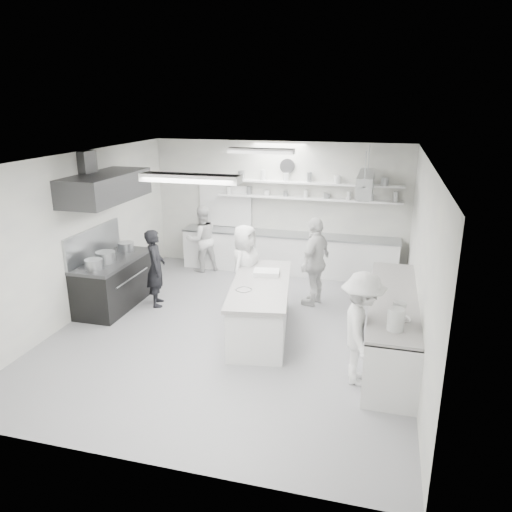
% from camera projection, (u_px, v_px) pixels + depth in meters
% --- Properties ---
extents(floor, '(6.00, 7.00, 0.02)m').
position_uv_depth(floor, '(235.00, 329.00, 8.69)').
color(floor, gray).
rests_on(floor, ground).
extents(ceiling, '(6.00, 7.00, 0.02)m').
position_uv_depth(ceiling, '(233.00, 157.00, 7.77)').
color(ceiling, white).
rests_on(ceiling, wall_back).
extents(wall_back, '(6.00, 0.04, 3.00)m').
position_uv_depth(wall_back, '(279.00, 206.00, 11.45)').
color(wall_back, silver).
rests_on(wall_back, floor).
extents(wall_front, '(6.00, 0.04, 3.00)m').
position_uv_depth(wall_front, '(133.00, 343.00, 5.01)').
color(wall_front, silver).
rests_on(wall_front, floor).
extents(wall_left, '(0.04, 7.00, 3.00)m').
position_uv_depth(wall_left, '(78.00, 236.00, 8.96)').
color(wall_left, silver).
rests_on(wall_left, floor).
extents(wall_right, '(0.04, 7.00, 3.00)m').
position_uv_depth(wall_right, '(421.00, 262.00, 7.50)').
color(wall_right, silver).
rests_on(wall_right, floor).
extents(stove, '(0.80, 1.80, 0.90)m').
position_uv_depth(stove, '(114.00, 284.00, 9.55)').
color(stove, black).
rests_on(stove, floor).
extents(exhaust_hood, '(0.85, 2.00, 0.50)m').
position_uv_depth(exhaust_hood, '(105.00, 187.00, 8.98)').
color(exhaust_hood, '#39393B').
rests_on(exhaust_hood, wall_left).
extents(back_counter, '(5.00, 0.60, 0.92)m').
position_uv_depth(back_counter, '(288.00, 253.00, 11.42)').
color(back_counter, white).
rests_on(back_counter, floor).
extents(shelf_lower, '(4.20, 0.26, 0.04)m').
position_uv_depth(shelf_lower, '(308.00, 198.00, 11.09)').
color(shelf_lower, white).
rests_on(shelf_lower, wall_back).
extents(shelf_upper, '(4.20, 0.26, 0.04)m').
position_uv_depth(shelf_upper, '(308.00, 183.00, 10.98)').
color(shelf_upper, white).
rests_on(shelf_upper, wall_back).
extents(pass_through_window, '(1.30, 0.04, 1.00)m').
position_uv_depth(pass_through_window, '(226.00, 206.00, 11.77)').
color(pass_through_window, black).
rests_on(pass_through_window, wall_back).
extents(wall_clock, '(0.32, 0.05, 0.32)m').
position_uv_depth(wall_clock, '(288.00, 166.00, 11.08)').
color(wall_clock, white).
rests_on(wall_clock, wall_back).
extents(right_counter, '(0.74, 3.30, 0.94)m').
position_uv_depth(right_counter, '(392.00, 326.00, 7.71)').
color(right_counter, white).
rests_on(right_counter, floor).
extents(pot_rack, '(0.30, 1.60, 0.40)m').
position_uv_depth(pot_rack, '(366.00, 183.00, 9.71)').
color(pot_rack, '#999CA1').
rests_on(pot_rack, ceiling).
extents(light_fixture_front, '(1.30, 0.25, 0.10)m').
position_uv_depth(light_fixture_front, '(190.00, 178.00, 6.13)').
color(light_fixture_front, white).
rests_on(light_fixture_front, ceiling).
extents(light_fixture_rear, '(1.30, 0.25, 0.10)m').
position_uv_depth(light_fixture_rear, '(261.00, 151.00, 9.45)').
color(light_fixture_rear, white).
rests_on(light_fixture_rear, ceiling).
extents(prep_island, '(1.24, 2.46, 0.87)m').
position_uv_depth(prep_island, '(261.00, 309.00, 8.45)').
color(prep_island, white).
rests_on(prep_island, floor).
extents(stove_pot, '(0.36, 0.36, 0.26)m').
position_uv_depth(stove_pot, '(106.00, 258.00, 9.18)').
color(stove_pot, '#999CA1').
rests_on(stove_pot, stove).
extents(cook_stove, '(0.55, 0.66, 1.53)m').
position_uv_depth(cook_stove, '(156.00, 268.00, 9.49)').
color(cook_stove, black).
rests_on(cook_stove, floor).
extents(cook_back, '(0.95, 0.94, 1.55)m').
position_uv_depth(cook_back, '(202.00, 239.00, 11.44)').
color(cook_back, silver).
rests_on(cook_back, floor).
extents(cook_island_left, '(0.68, 0.90, 1.67)m').
position_uv_depth(cook_island_left, '(245.00, 267.00, 9.31)').
color(cook_island_left, silver).
rests_on(cook_island_left, floor).
extents(cook_island_right, '(0.74, 1.12, 1.76)m').
position_uv_depth(cook_island_right, '(315.00, 262.00, 9.50)').
color(cook_island_right, silver).
rests_on(cook_island_right, floor).
extents(cook_right, '(0.76, 1.14, 1.65)m').
position_uv_depth(cook_right, '(361.00, 329.00, 6.82)').
color(cook_right, silver).
rests_on(cook_right, floor).
extents(bowl_island_a, '(0.33, 0.33, 0.06)m').
position_uv_depth(bowl_island_a, '(244.00, 291.00, 7.99)').
color(bowl_island_a, '#999CA1').
rests_on(bowl_island_a, prep_island).
extents(bowl_island_b, '(0.27, 0.27, 0.07)m').
position_uv_depth(bowl_island_b, '(264.00, 272.00, 8.85)').
color(bowl_island_b, white).
rests_on(bowl_island_b, prep_island).
extents(bowl_right, '(0.26, 0.26, 0.06)m').
position_uv_depth(bowl_right, '(402.00, 320.00, 6.76)').
color(bowl_right, white).
rests_on(bowl_right, right_counter).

